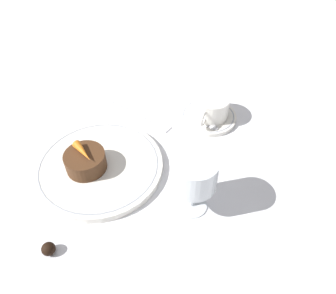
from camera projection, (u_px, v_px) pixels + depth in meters
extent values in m
plane|color=white|center=(101.00, 176.00, 0.65)|extent=(3.00, 3.00, 0.00)
cylinder|color=white|center=(100.00, 166.00, 0.66)|extent=(0.25, 0.25, 0.01)
torus|color=#999EA8|center=(99.00, 165.00, 0.65)|extent=(0.24, 0.24, 0.00)
cylinder|color=white|center=(208.00, 117.00, 0.77)|extent=(0.13, 0.13, 0.01)
torus|color=#999EA8|center=(208.00, 115.00, 0.76)|extent=(0.12, 0.12, 0.00)
cylinder|color=white|center=(211.00, 106.00, 0.75)|extent=(0.08, 0.08, 0.05)
cylinder|color=brown|center=(211.00, 105.00, 0.74)|extent=(0.07, 0.07, 0.04)
torus|color=white|center=(203.00, 119.00, 0.71)|extent=(0.04, 0.01, 0.04)
cube|color=silver|center=(193.00, 121.00, 0.75)|extent=(0.01, 0.08, 0.00)
ellipsoid|color=silver|center=(214.00, 127.00, 0.73)|extent=(0.02, 0.02, 0.00)
cylinder|color=silver|center=(191.00, 205.00, 0.60)|extent=(0.06, 0.06, 0.01)
cylinder|color=silver|center=(192.00, 194.00, 0.58)|extent=(0.01, 0.01, 0.06)
cylinder|color=silver|center=(194.00, 173.00, 0.53)|extent=(0.08, 0.08, 0.06)
cylinder|color=#470A14|center=(194.00, 177.00, 0.54)|extent=(0.07, 0.07, 0.03)
cube|color=silver|center=(128.00, 109.00, 0.79)|extent=(0.04, 0.14, 0.01)
cube|color=silver|center=(160.00, 125.00, 0.75)|extent=(0.03, 0.05, 0.01)
cylinder|color=#4C2D19|center=(84.00, 162.00, 0.63)|extent=(0.08, 0.08, 0.04)
cone|color=orange|center=(82.00, 153.00, 0.61)|extent=(0.04, 0.06, 0.02)
sphere|color=black|center=(48.00, 249.00, 0.53)|extent=(0.02, 0.02, 0.02)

